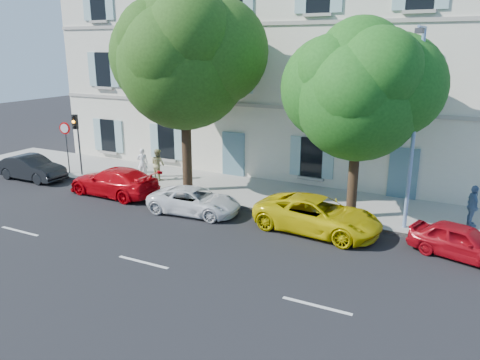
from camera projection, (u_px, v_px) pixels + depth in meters
The scene contains 17 objects.
ground at pixel (205, 223), 18.98m from camera, with size 90.00×90.00×0.00m, color black.
sidewalk at pixel (252, 192), 22.78m from camera, with size 36.00×4.50×0.15m, color #A09E96.
kerb at pixel (232, 205), 20.92m from camera, with size 36.00×0.16×0.16m, color #9E998E.
building at pixel (298, 64), 26.08m from camera, with size 28.00×7.00×12.00m, color silver.
car_dark_sedan at pixel (31, 168), 25.08m from camera, with size 1.39×3.98×1.31m, color black.
car_red_coupe at pixel (114, 181), 22.44m from camera, with size 1.91×4.70×1.36m, color #C3050E.
car_white_coupe at pixel (194, 201), 20.01m from camera, with size 1.85×4.00×1.11m, color white.
car_yellow_supercar at pixel (318, 215), 17.97m from camera, with size 2.26×4.90×1.36m, color #D6C009.
car_red_hatchback at pixel (462, 242), 15.74m from camera, with size 1.39×3.46×1.18m, color #9F0913.
tree_left at pixel (184, 64), 21.26m from camera, with size 6.02×6.02×9.33m.
tree_right at pixel (359, 97), 17.95m from camera, with size 4.94×4.94×7.61m.
traffic_light at pixel (77, 132), 24.97m from camera, with size 0.29×0.37×3.31m.
road_sign at pixel (66, 137), 25.45m from camera, with size 0.65×0.17×2.84m.
street_lamp at pixel (415, 120), 16.91m from camera, with size 0.26×1.58×7.45m.
pedestrian_a at pixel (143, 163), 24.95m from camera, with size 0.58×0.38×1.58m, color white.
pedestrian_b at pixel (158, 164), 24.52m from camera, with size 0.80×0.62×1.65m, color tan.
pedestrian_c at pixel (473, 206), 18.11m from camera, with size 0.96×0.40×1.64m, color slate.
Camera 1 is at (9.31, -15.20, 6.91)m, focal length 35.00 mm.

